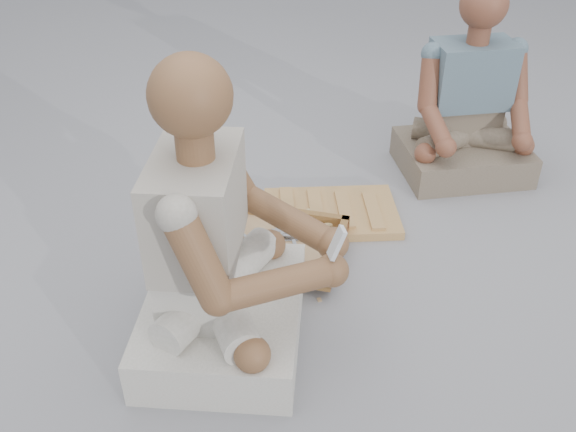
# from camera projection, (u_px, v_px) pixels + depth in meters

# --- Properties ---
(ground) EXTENTS (60.00, 60.00, 0.00)m
(ground) POSITION_uv_depth(u_px,v_px,m) (320.00, 301.00, 2.32)
(ground) COLOR gray
(ground) RESTS_ON ground
(carved_panel) EXTENTS (0.61, 0.46, 0.04)m
(carved_panel) POSITION_uv_depth(u_px,v_px,m) (331.00, 213.00, 2.75)
(carved_panel) COLOR olive
(carved_panel) RESTS_ON ground
(tool_tray) EXTENTS (0.56, 0.47, 0.07)m
(tool_tray) POSITION_uv_depth(u_px,v_px,m) (277.00, 244.00, 2.50)
(tool_tray) COLOR brown
(tool_tray) RESTS_ON carved_panel
(chisel_0) EXTENTS (0.22, 0.03, 0.02)m
(chisel_0) POSITION_uv_depth(u_px,v_px,m) (304.00, 239.00, 2.52)
(chisel_0) COLOR silver
(chisel_0) RESTS_ON tool_tray
(chisel_1) EXTENTS (0.07, 0.22, 0.02)m
(chisel_1) POSITION_uv_depth(u_px,v_px,m) (280.00, 224.00, 2.61)
(chisel_1) COLOR silver
(chisel_1) RESTS_ON tool_tray
(chisel_2) EXTENTS (0.08, 0.22, 0.02)m
(chisel_2) POSITION_uv_depth(u_px,v_px,m) (301.00, 266.00, 2.38)
(chisel_2) COLOR silver
(chisel_2) RESTS_ON tool_tray
(chisel_3) EXTENTS (0.22, 0.05, 0.02)m
(chisel_3) POSITION_uv_depth(u_px,v_px,m) (311.00, 236.00, 2.54)
(chisel_3) COLOR silver
(chisel_3) RESTS_ON tool_tray
(chisel_4) EXTENTS (0.17, 0.17, 0.02)m
(chisel_4) POSITION_uv_depth(u_px,v_px,m) (266.00, 252.00, 2.44)
(chisel_4) COLOR silver
(chisel_4) RESTS_ON tool_tray
(chisel_5) EXTENTS (0.13, 0.20, 0.02)m
(chisel_5) POSITION_uv_depth(u_px,v_px,m) (264.00, 260.00, 2.40)
(chisel_5) COLOR silver
(chisel_5) RESTS_ON tool_tray
(chisel_6) EXTENTS (0.22, 0.03, 0.02)m
(chisel_6) POSITION_uv_depth(u_px,v_px,m) (321.00, 238.00, 2.51)
(chisel_6) COLOR silver
(chisel_6) RESTS_ON tool_tray
(chisel_7) EXTENTS (0.21, 0.11, 0.02)m
(chisel_7) POSITION_uv_depth(u_px,v_px,m) (319.00, 227.00, 2.59)
(chisel_7) COLOR silver
(chisel_7) RESTS_ON tool_tray
(chisel_8) EXTENTS (0.12, 0.20, 0.02)m
(chisel_8) POSITION_uv_depth(u_px,v_px,m) (302.00, 217.00, 2.63)
(chisel_8) COLOR silver
(chisel_8) RESTS_ON tool_tray
(chisel_9) EXTENTS (0.22, 0.04, 0.02)m
(chisel_9) POSITION_uv_depth(u_px,v_px,m) (302.00, 240.00, 2.52)
(chisel_9) COLOR silver
(chisel_9) RESTS_ON tool_tray
(wood_chip_0) EXTENTS (0.02, 0.02, 0.00)m
(wood_chip_0) POSITION_uv_depth(u_px,v_px,m) (312.00, 231.00, 2.67)
(wood_chip_0) COLOR tan
(wood_chip_0) RESTS_ON ground
(wood_chip_1) EXTENTS (0.02, 0.02, 0.00)m
(wood_chip_1) POSITION_uv_depth(u_px,v_px,m) (329.00, 245.00, 2.59)
(wood_chip_1) COLOR tan
(wood_chip_1) RESTS_ON ground
(wood_chip_2) EXTENTS (0.02, 0.02, 0.00)m
(wood_chip_2) POSITION_uv_depth(u_px,v_px,m) (193.00, 283.00, 2.40)
(wood_chip_2) COLOR tan
(wood_chip_2) RESTS_ON ground
(wood_chip_3) EXTENTS (0.02, 0.02, 0.00)m
(wood_chip_3) POSITION_uv_depth(u_px,v_px,m) (252.00, 281.00, 2.41)
(wood_chip_3) COLOR tan
(wood_chip_3) RESTS_ON ground
(wood_chip_4) EXTENTS (0.02, 0.02, 0.00)m
(wood_chip_4) POSITION_uv_depth(u_px,v_px,m) (243.00, 297.00, 2.33)
(wood_chip_4) COLOR tan
(wood_chip_4) RESTS_ON ground
(wood_chip_5) EXTENTS (0.02, 0.02, 0.00)m
(wood_chip_5) POSITION_uv_depth(u_px,v_px,m) (259.00, 216.00, 2.77)
(wood_chip_5) COLOR tan
(wood_chip_5) RESTS_ON ground
(wood_chip_6) EXTENTS (0.02, 0.02, 0.00)m
(wood_chip_6) POSITION_uv_depth(u_px,v_px,m) (268.00, 301.00, 2.32)
(wood_chip_6) COLOR tan
(wood_chip_6) RESTS_ON ground
(wood_chip_7) EXTENTS (0.02, 0.02, 0.00)m
(wood_chip_7) POSITION_uv_depth(u_px,v_px,m) (188.00, 286.00, 2.38)
(wood_chip_7) COLOR tan
(wood_chip_7) RESTS_ON ground
(wood_chip_8) EXTENTS (0.02, 0.02, 0.00)m
(wood_chip_8) POSITION_uv_depth(u_px,v_px,m) (267.00, 202.00, 2.86)
(wood_chip_8) COLOR tan
(wood_chip_8) RESTS_ON ground
(wood_chip_9) EXTENTS (0.02, 0.02, 0.00)m
(wood_chip_9) POSITION_uv_depth(u_px,v_px,m) (208.00, 299.00, 2.33)
(wood_chip_9) COLOR tan
(wood_chip_9) RESTS_ON ground
(wood_chip_10) EXTENTS (0.02, 0.02, 0.00)m
(wood_chip_10) POSITION_uv_depth(u_px,v_px,m) (319.00, 300.00, 2.32)
(wood_chip_10) COLOR tan
(wood_chip_10) RESTS_ON ground
(wood_chip_11) EXTENTS (0.02, 0.02, 0.00)m
(wood_chip_11) POSITION_uv_depth(u_px,v_px,m) (210.00, 239.00, 2.63)
(wood_chip_11) COLOR tan
(wood_chip_11) RESTS_ON ground
(craftsman) EXTENTS (0.66, 0.64, 0.99)m
(craftsman) POSITION_uv_depth(u_px,v_px,m) (218.00, 257.00, 1.99)
(craftsman) COLOR beige
(craftsman) RESTS_ON ground
(companion) EXTENTS (0.66, 0.58, 0.88)m
(companion) POSITION_uv_depth(u_px,v_px,m) (468.00, 113.00, 2.93)
(companion) COLOR #746353
(companion) RESTS_ON ground
(mobile_phone) EXTENTS (0.06, 0.05, 0.10)m
(mobile_phone) POSITION_uv_depth(u_px,v_px,m) (337.00, 243.00, 1.84)
(mobile_phone) COLOR silver
(mobile_phone) RESTS_ON craftsman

